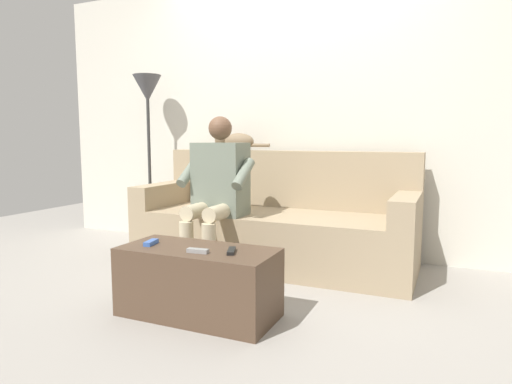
{
  "coord_description": "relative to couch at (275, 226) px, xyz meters",
  "views": [
    {
      "loc": [
        -1.29,
        3.16,
        1.0
      ],
      "look_at": [
        0.0,
        0.25,
        0.62
      ],
      "focal_mm": 31.36,
      "sensor_mm": 36.0,
      "label": 1
    }
  ],
  "objects": [
    {
      "name": "remote_blue",
      "position": [
        0.29,
        1.23,
        0.1
      ],
      "size": [
        0.06,
        0.12,
        0.02
      ],
      "primitive_type": "cube",
      "rotation": [
        0.0,
        0.0,
        4.89
      ],
      "color": "#3860B7",
      "rests_on": "coffee_table"
    },
    {
      "name": "back_wall",
      "position": [
        0.0,
        -0.49,
        0.91
      ],
      "size": [
        4.98,
        0.06,
        2.42
      ],
      "primitive_type": "cube",
      "color": "beige",
      "rests_on": "ground"
    },
    {
      "name": "person_solo_seated",
      "position": [
        0.31,
        0.39,
        0.35
      ],
      "size": [
        0.53,
        0.52,
        1.17
      ],
      "color": "slate",
      "rests_on": "ground"
    },
    {
      "name": "floor_lamp",
      "position": [
        1.36,
        -0.18,
        1.03
      ],
      "size": [
        0.26,
        0.26,
        1.59
      ],
      "color": "#2D2D2D",
      "rests_on": "ground"
    },
    {
      "name": "remote_gray",
      "position": [
        -0.05,
        1.28,
        0.1
      ],
      "size": [
        0.12,
        0.05,
        0.02
      ],
      "primitive_type": "cube",
      "rotation": [
        0.0,
        0.0,
        0.1
      ],
      "color": "gray",
      "rests_on": "coffee_table"
    },
    {
      "name": "cat_on_backrest",
      "position": [
        0.5,
        -0.27,
        0.68
      ],
      "size": [
        0.53,
        0.14,
        0.16
      ],
      "color": "#756047",
      "rests_on": "couch"
    },
    {
      "name": "remote_black",
      "position": [
        -0.22,
        1.2,
        0.1
      ],
      "size": [
        0.08,
        0.14,
        0.02
      ],
      "primitive_type": "cube",
      "rotation": [
        0.0,
        0.0,
        1.94
      ],
      "color": "black",
      "rests_on": "coffee_table"
    },
    {
      "name": "ground_plane",
      "position": [
        0.0,
        0.73,
        -0.3
      ],
      "size": [
        8.0,
        8.0,
        0.0
      ],
      "primitive_type": "plane",
      "color": "gray"
    },
    {
      "name": "coffee_table",
      "position": [
        0.0,
        1.19,
        -0.11
      ],
      "size": [
        0.89,
        0.4,
        0.39
      ],
      "color": "#4C3828",
      "rests_on": "ground"
    },
    {
      "name": "couch",
      "position": [
        0.0,
        0.0,
        0.0
      ],
      "size": [
        2.19,
        0.81,
        0.9
      ],
      "color": "#9E896B",
      "rests_on": "ground"
    }
  ]
}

